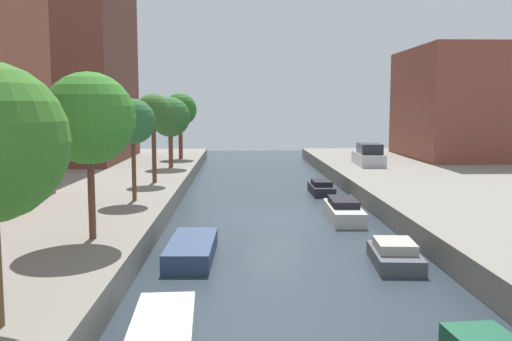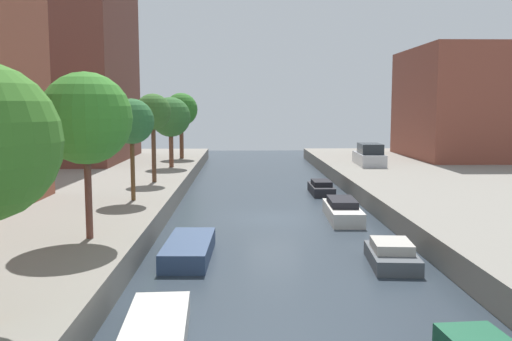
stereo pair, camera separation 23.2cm
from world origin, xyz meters
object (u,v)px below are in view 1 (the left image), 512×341
low_block_right (467,103)px  street_tree_2 (133,122)px  street_tree_4 (170,117)px  parked_car (369,156)px  moored_boat_left_2 (192,249)px  street_tree_5 (180,110)px  apartment_tower_far (60,40)px  street_tree_3 (153,113)px  moored_boat_left_1 (161,337)px  moored_boat_right_1 (395,255)px  moored_boat_right_2 (344,211)px  moored_boat_right_3 (321,188)px  street_tree_1 (89,119)px

low_block_right → street_tree_2: bearing=-138.5°
street_tree_4 → parked_car: bearing=4.4°
moored_boat_left_2 → street_tree_5: bearing=96.5°
apartment_tower_far → street_tree_3: (9.38, -13.77, -5.69)m
street_tree_3 → moored_boat_left_1: (3.14, -20.48, -4.74)m
moored_boat_left_1 → moored_boat_right_1: 9.61m
street_tree_2 → parked_car: (14.69, 15.53, -2.99)m
street_tree_5 → parked_car: size_ratio=1.15×
street_tree_3 → moored_boat_left_2: 14.10m
moored_boat_left_1 → moored_boat_right_2: moored_boat_right_2 is taller
street_tree_4 → moored_boat_right_3: street_tree_4 is taller
moored_boat_left_1 → moored_boat_right_2: 15.78m
street_tree_4 → parked_car: street_tree_4 is taller
street_tree_1 → moored_boat_left_2: street_tree_1 is taller
apartment_tower_far → moored_boat_right_3: 25.07m
parked_car → street_tree_3: bearing=-148.0°
street_tree_5 → moored_boat_right_3: size_ratio=1.57×
moored_boat_left_2 → street_tree_4: bearing=98.7°
street_tree_2 → parked_car: 21.59m
street_tree_4 → street_tree_5: 7.08m
apartment_tower_far → moored_boat_right_2: apartment_tower_far is taller
parked_car → moored_boat_right_1: 23.60m
street_tree_1 → parked_car: bearing=57.6°
moored_boat_right_2 → moored_boat_left_2: bearing=-135.2°
moored_boat_right_1 → parked_car: bearing=79.1°
street_tree_3 → moored_boat_right_2: (9.92, -6.23, -4.61)m
street_tree_4 → street_tree_5: street_tree_5 is taller
street_tree_2 → street_tree_4: street_tree_4 is taller
street_tree_3 → street_tree_2: bearing=-90.0°
apartment_tower_far → moored_boat_right_3: size_ratio=5.53×
street_tree_1 → street_tree_5: bearing=90.0°
street_tree_3 → moored_boat_left_2: street_tree_3 is taller
street_tree_4 → moored_boat_left_2: 21.61m
low_block_right → street_tree_5: 24.63m
street_tree_1 → street_tree_2: street_tree_1 is taller
moored_boat_right_2 → moored_boat_right_3: (0.11, 7.97, -0.07)m
low_block_right → moored_boat_right_3: size_ratio=3.60×
apartment_tower_far → low_block_right: (34.00, 1.64, -5.06)m
low_block_right → street_tree_1: 38.35m
moored_boat_left_1 → low_block_right: bearing=59.1°
moored_boat_right_3 → street_tree_4: bearing=147.8°
moored_boat_left_1 → moored_boat_right_2: bearing=64.6°
moored_boat_left_2 → moored_boat_right_2: moored_boat_right_2 is taller
moored_boat_left_1 → moored_boat_right_2: (6.78, 14.25, 0.14)m
street_tree_5 → parked_car: 16.21m
low_block_right → moored_boat_left_1: size_ratio=2.85×
street_tree_1 → moored_boat_right_2: street_tree_1 is taller
moored_boat_right_3 → moored_boat_left_2: bearing=-115.0°
moored_boat_left_1 → moored_boat_left_2: moored_boat_left_2 is taller
moored_boat_left_1 → parked_car: bearing=68.7°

